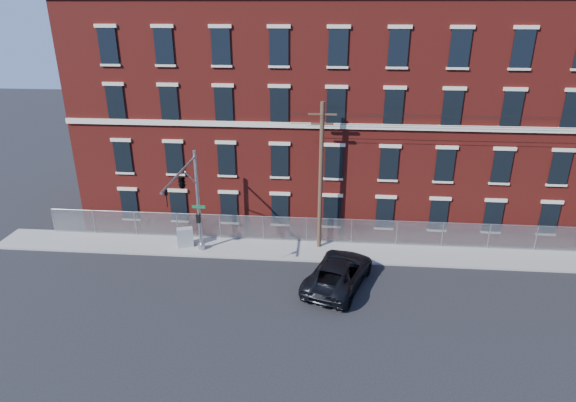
% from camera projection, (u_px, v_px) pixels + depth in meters
% --- Properties ---
extents(ground, '(140.00, 140.00, 0.00)m').
position_uv_depth(ground, '(282.00, 290.00, 28.31)').
color(ground, black).
rests_on(ground, ground).
extents(sidewalk, '(65.00, 3.00, 0.12)m').
position_uv_depth(sidewalk, '(469.00, 257.00, 31.96)').
color(sidewalk, gray).
rests_on(sidewalk, ground).
extents(mill_building, '(55.30, 14.32, 16.30)m').
position_uv_depth(mill_building, '(453.00, 109.00, 37.15)').
color(mill_building, maroon).
rests_on(mill_building, ground).
extents(chain_link_fence, '(59.06, 0.06, 1.85)m').
position_uv_depth(chain_link_fence, '(466.00, 235.00, 32.78)').
color(chain_link_fence, '#A5A8AD').
rests_on(chain_link_fence, ground).
extents(traffic_signal_mast, '(0.90, 6.75, 7.00)m').
position_uv_depth(traffic_signal_mast, '(186.00, 189.00, 28.76)').
color(traffic_signal_mast, '#9EA0A5').
rests_on(traffic_signal_mast, ground).
extents(utility_pole_near, '(1.80, 0.28, 10.00)m').
position_uv_depth(utility_pole_near, '(321.00, 175.00, 31.31)').
color(utility_pole_near, '#4A3325').
rests_on(utility_pole_near, ground).
extents(pickup_truck, '(4.79, 6.82, 1.73)m').
position_uv_depth(pickup_truck, '(339.00, 272.00, 28.54)').
color(pickup_truck, black).
rests_on(pickup_truck, ground).
extents(utility_cabinet, '(1.19, 0.85, 1.34)m').
position_uv_depth(utility_cabinet, '(185.00, 237.00, 33.04)').
color(utility_cabinet, gray).
rests_on(utility_cabinet, sidewalk).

